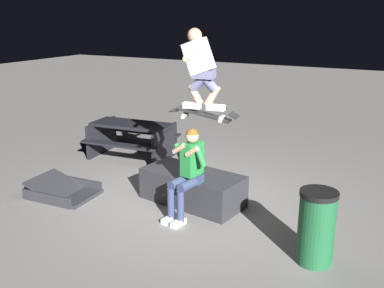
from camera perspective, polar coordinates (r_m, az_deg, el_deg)
name	(u,v)px	position (r m, az deg, el deg)	size (l,w,h in m)	color
ground_plane	(190,205)	(7.13, -0.28, -7.94)	(40.00, 40.00, 0.00)	slate
ledge_box_main	(192,187)	(7.11, 0.06, -5.70)	(1.65, 0.76, 0.52)	#28282D
person_sitting_on_ledge	(188,169)	(6.47, -0.58, -3.28)	(0.60, 0.78, 1.36)	#2D3856
skateboard	(204,114)	(6.23, 1.53, 3.92)	(1.03, 0.31, 0.17)	black
skater_airborne	(200,66)	(6.13, 1.08, 10.24)	(0.63, 0.89, 1.12)	white
kicker_ramp	(63,192)	(7.75, -16.49, -6.06)	(1.13, 0.87, 0.38)	#28282D
picnic_table_back	(132,135)	(9.36, -7.85, 1.23)	(1.82, 1.49, 0.75)	black
trash_bin	(316,227)	(5.61, 15.96, -10.42)	(0.46, 0.46, 0.95)	#19512D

